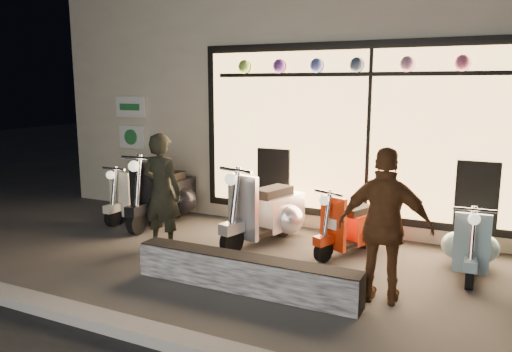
{
  "coord_description": "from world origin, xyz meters",
  "views": [
    {
      "loc": [
        2.51,
        -5.28,
        2.25
      ],
      "look_at": [
        -0.37,
        0.6,
        1.05
      ],
      "focal_mm": 35.0,
      "sensor_mm": 36.0,
      "label": 1
    }
  ],
  "objects_px": {
    "scooter_red": "(355,226)",
    "man": "(162,192)",
    "graffiti_barrier": "(244,273)",
    "scooter_silver": "(270,211)",
    "woman": "(385,226)"
  },
  "relations": [
    {
      "from": "scooter_red",
      "to": "man",
      "type": "distance_m",
      "value": 2.68
    },
    {
      "from": "graffiti_barrier",
      "to": "scooter_red",
      "type": "relative_size",
      "value": 2.18
    },
    {
      "from": "graffiti_barrier",
      "to": "scooter_red",
      "type": "xyz_separation_m",
      "value": [
        0.74,
        1.85,
        0.15
      ]
    },
    {
      "from": "scooter_silver",
      "to": "woman",
      "type": "height_order",
      "value": "woman"
    },
    {
      "from": "scooter_red",
      "to": "graffiti_barrier",
      "type": "bearing_deg",
      "value": -89.13
    },
    {
      "from": "woman",
      "to": "scooter_red",
      "type": "bearing_deg",
      "value": -69.87
    },
    {
      "from": "scooter_silver",
      "to": "scooter_red",
      "type": "xyz_separation_m",
      "value": [
        1.24,
        0.07,
        -0.09
      ]
    },
    {
      "from": "graffiti_barrier",
      "to": "woman",
      "type": "bearing_deg",
      "value": 15.27
    },
    {
      "from": "scooter_red",
      "to": "woman",
      "type": "relative_size",
      "value": 0.74
    },
    {
      "from": "scooter_silver",
      "to": "scooter_red",
      "type": "relative_size",
      "value": 1.29
    },
    {
      "from": "scooter_silver",
      "to": "man",
      "type": "height_order",
      "value": "man"
    },
    {
      "from": "graffiti_barrier",
      "to": "man",
      "type": "height_order",
      "value": "man"
    },
    {
      "from": "scooter_red",
      "to": "man",
      "type": "bearing_deg",
      "value": -133.65
    },
    {
      "from": "scooter_silver",
      "to": "scooter_red",
      "type": "bearing_deg",
      "value": 18.17
    },
    {
      "from": "man",
      "to": "woman",
      "type": "bearing_deg",
      "value": 172.83
    }
  ]
}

